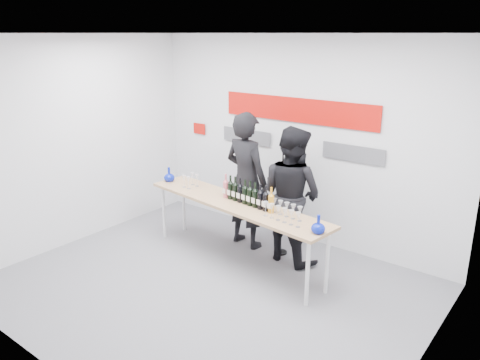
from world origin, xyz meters
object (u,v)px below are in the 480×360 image
(tasting_table, at_px, (235,207))
(presenter_right, at_px, (291,195))
(mic_stand, at_px, (281,220))
(presenter_left, at_px, (246,180))

(tasting_table, xyz_separation_m, presenter_right, (0.52, 0.55, 0.13))
(mic_stand, bearing_deg, presenter_left, -179.59)
(tasting_table, bearing_deg, mic_stand, 67.06)
(presenter_right, height_order, mic_stand, presenter_right)
(presenter_left, bearing_deg, tasting_table, 118.57)
(tasting_table, height_order, presenter_left, presenter_left)
(tasting_table, relative_size, presenter_right, 1.58)
(presenter_left, bearing_deg, mic_stand, -169.98)
(presenter_left, xyz_separation_m, presenter_right, (0.76, 0.00, -0.06))
(presenter_right, xyz_separation_m, mic_stand, (-0.18, 0.05, -0.43))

